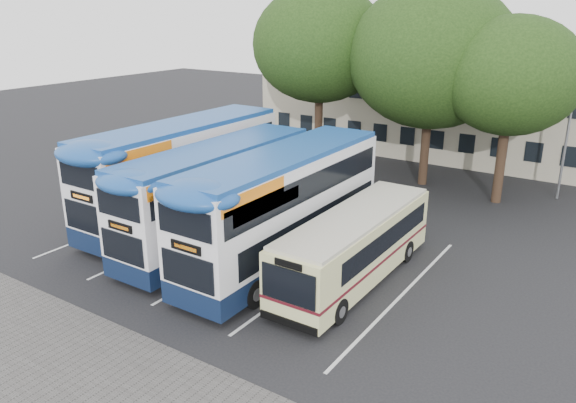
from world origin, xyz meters
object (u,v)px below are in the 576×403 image
(tree_left, at_px, (320,45))
(bus_dd_mid, at_px, (218,191))
(bus_dd_left, at_px, (184,167))
(lamp_post, at_px, (572,105))
(tree_mid, at_px, (432,56))
(bus_dd_right, at_px, (284,203))
(bus_single, at_px, (356,243))
(tree_right, at_px, (512,76))

(tree_left, bearing_deg, bus_dd_mid, -78.35)
(tree_left, xyz_separation_m, bus_dd_mid, (2.64, -12.81, -5.34))
(bus_dd_mid, bearing_deg, bus_dd_left, 156.95)
(lamp_post, relative_size, bus_dd_left, 0.79)
(tree_left, distance_m, tree_mid, 6.85)
(tree_mid, relative_size, bus_dd_right, 1.02)
(tree_mid, bearing_deg, bus_single, -79.94)
(bus_dd_right, height_order, bus_single, bus_dd_right)
(bus_dd_left, bearing_deg, bus_single, -7.10)
(bus_single, bearing_deg, tree_mid, 100.06)
(tree_right, bearing_deg, tree_left, 178.50)
(bus_dd_right, bearing_deg, lamp_post, 62.10)
(lamp_post, distance_m, bus_single, 15.89)
(tree_left, height_order, bus_single, tree_left)
(bus_dd_mid, bearing_deg, lamp_post, 52.90)
(tree_mid, relative_size, bus_dd_mid, 1.07)
(tree_right, height_order, bus_single, tree_right)
(bus_dd_mid, relative_size, bus_dd_right, 0.95)
(bus_dd_mid, bearing_deg, bus_dd_right, 0.22)
(tree_left, height_order, tree_mid, tree_mid)
(bus_dd_mid, height_order, bus_single, bus_dd_mid)
(tree_mid, bearing_deg, tree_right, -11.84)
(lamp_post, distance_m, tree_mid, 7.61)
(tree_mid, bearing_deg, bus_dd_right, -93.27)
(tree_right, height_order, bus_dd_right, tree_right)
(lamp_post, xyz_separation_m, bus_dd_right, (-7.89, -14.91, -2.54))
(tree_right, bearing_deg, bus_dd_left, -137.15)
(tree_mid, height_order, bus_dd_left, tree_mid)
(tree_right, distance_m, bus_dd_right, 14.17)
(tree_mid, relative_size, tree_right, 1.17)
(tree_mid, xyz_separation_m, bus_dd_left, (-7.49, -12.04, -4.69))
(lamp_post, height_order, bus_single, lamp_post)
(lamp_post, bearing_deg, tree_right, -137.73)
(bus_dd_left, bearing_deg, tree_right, 42.85)
(lamp_post, xyz_separation_m, tree_right, (-2.64, -2.40, 1.55))
(bus_dd_left, relative_size, bus_single, 1.27)
(bus_dd_left, distance_m, bus_single, 9.98)
(tree_right, bearing_deg, tree_mid, 168.16)
(tree_left, xyz_separation_m, tree_mid, (6.80, 0.64, -0.43))
(lamp_post, distance_m, tree_left, 14.34)
(tree_mid, bearing_deg, lamp_post, 11.59)
(tree_right, bearing_deg, bus_single, -99.80)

